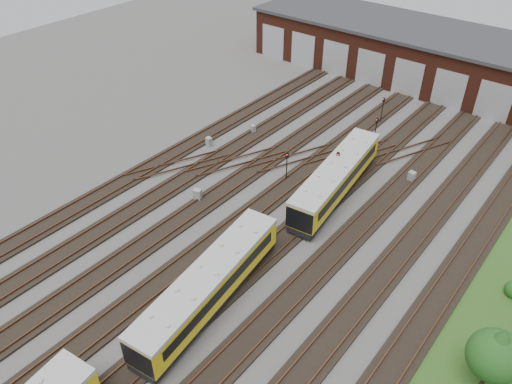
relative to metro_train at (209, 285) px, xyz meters
The scene contains 14 objects.
ground 5.34m from the metro_train, 113.44° to the left, with size 120.00×120.00×0.00m, color #474442.
track_network 5.88m from the metro_train, 112.63° to the left, with size 30.40×70.00×0.33m.
maintenance_shed 44.65m from the metro_train, 92.58° to the left, with size 51.00×12.50×6.35m.
metro_train is the anchor object (origin of this frame).
signal_mast_0 15.92m from the metro_train, 107.10° to the left, with size 0.28×0.27×2.94m.
signal_mast_1 17.36m from the metro_train, 92.52° to the left, with size 0.31×0.30×3.47m.
signal_mast_2 30.71m from the metro_train, 95.72° to the left, with size 0.26×0.24×3.04m.
signal_mast_3 25.54m from the metro_train, 92.80° to the left, with size 0.25×0.24×3.29m.
relay_cabinet_0 20.99m from the metro_train, 133.37° to the left, with size 0.58×0.48×0.97m, color #949799.
relay_cabinet_1 23.84m from the metro_train, 122.05° to the left, with size 0.53×0.44×0.88m, color #949799.
relay_cabinet_2 11.98m from the metro_train, 138.23° to the left, with size 0.66×0.55×1.10m, color #949799.
relay_cabinet_3 17.06m from the metro_train, 91.25° to the left, with size 0.52×0.43×0.86m, color #949799.
relay_cabinet_4 22.70m from the metro_train, 78.90° to the left, with size 0.61×0.51×1.02m, color #949799.
tree_3 17.43m from the metro_train, 17.81° to the left, with size 3.07×3.07×5.08m.
Camera 1 is at (18.80, -20.54, 26.31)m, focal length 35.00 mm.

